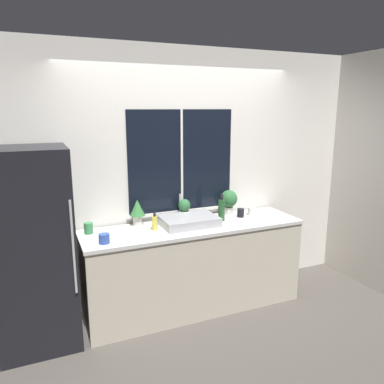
{
  "coord_description": "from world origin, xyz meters",
  "views": [
    {
      "loc": [
        -1.45,
        -3.04,
        2.08
      ],
      "look_at": [
        -0.02,
        0.3,
        1.26
      ],
      "focal_mm": 35.0,
      "sensor_mm": 36.0,
      "label": 1
    }
  ],
  "objects_px": {
    "potted_plant_left": "(137,210)",
    "mug_blue": "(104,239)",
    "soap_bottle": "(155,223)",
    "mug_black": "(241,213)",
    "refrigerator": "(34,249)",
    "mug_white": "(252,211)",
    "potted_plant_center": "(184,209)",
    "bottle_tall": "(221,210)",
    "mug_green": "(88,228)",
    "sink": "(189,221)",
    "potted_plant_right": "(229,200)"
  },
  "relations": [
    {
      "from": "potted_plant_center",
      "to": "mug_green",
      "type": "distance_m",
      "value": 1.01
    },
    {
      "from": "refrigerator",
      "to": "sink",
      "type": "distance_m",
      "value": 1.47
    },
    {
      "from": "mug_blue",
      "to": "bottle_tall",
      "type": "bearing_deg",
      "value": 9.03
    },
    {
      "from": "sink",
      "to": "potted_plant_right",
      "type": "distance_m",
      "value": 0.61
    },
    {
      "from": "potted_plant_left",
      "to": "mug_green",
      "type": "relative_size",
      "value": 2.57
    },
    {
      "from": "refrigerator",
      "to": "mug_black",
      "type": "xyz_separation_m",
      "value": [
        2.1,
        0.08,
        0.07
      ]
    },
    {
      "from": "soap_bottle",
      "to": "potted_plant_center",
      "type": "bearing_deg",
      "value": 28.13
    },
    {
      "from": "refrigerator",
      "to": "sink",
      "type": "bearing_deg",
      "value": 1.41
    },
    {
      "from": "mug_blue",
      "to": "mug_white",
      "type": "bearing_deg",
      "value": 8.69
    },
    {
      "from": "bottle_tall",
      "to": "mug_black",
      "type": "xyz_separation_m",
      "value": [
        0.26,
        0.04,
        -0.07
      ]
    },
    {
      "from": "potted_plant_right",
      "to": "refrigerator",
      "type": "bearing_deg",
      "value": -173.56
    },
    {
      "from": "potted_plant_left",
      "to": "potted_plant_center",
      "type": "xyz_separation_m",
      "value": [
        0.51,
        0.0,
        -0.05
      ]
    },
    {
      "from": "refrigerator",
      "to": "potted_plant_center",
      "type": "xyz_separation_m",
      "value": [
        1.5,
        0.23,
        0.14
      ]
    },
    {
      "from": "refrigerator",
      "to": "mug_white",
      "type": "distance_m",
      "value": 2.26
    },
    {
      "from": "refrigerator",
      "to": "potted_plant_left",
      "type": "relative_size",
      "value": 6.58
    },
    {
      "from": "mug_white",
      "to": "potted_plant_center",
      "type": "bearing_deg",
      "value": 169.84
    },
    {
      "from": "potted_plant_right",
      "to": "mug_blue",
      "type": "relative_size",
      "value": 2.87
    },
    {
      "from": "potted_plant_center",
      "to": "refrigerator",
      "type": "bearing_deg",
      "value": -171.29
    },
    {
      "from": "potted_plant_left",
      "to": "mug_green",
      "type": "bearing_deg",
      "value": -172.58
    },
    {
      "from": "soap_bottle",
      "to": "mug_black",
      "type": "xyz_separation_m",
      "value": [
        1.0,
        0.06,
        -0.03
      ]
    },
    {
      "from": "refrigerator",
      "to": "mug_blue",
      "type": "relative_size",
      "value": 18.5
    },
    {
      "from": "refrigerator",
      "to": "mug_blue",
      "type": "bearing_deg",
      "value": -15.64
    },
    {
      "from": "mug_green",
      "to": "mug_white",
      "type": "height_order",
      "value": "mug_green"
    },
    {
      "from": "soap_bottle",
      "to": "bottle_tall",
      "type": "height_order",
      "value": "bottle_tall"
    },
    {
      "from": "mug_black",
      "to": "mug_green",
      "type": "height_order",
      "value": "mug_green"
    },
    {
      "from": "sink",
      "to": "potted_plant_right",
      "type": "bearing_deg",
      "value": 18.82
    },
    {
      "from": "mug_blue",
      "to": "potted_plant_right",
      "type": "bearing_deg",
      "value": 15.02
    },
    {
      "from": "potted_plant_center",
      "to": "potted_plant_right",
      "type": "height_order",
      "value": "potted_plant_right"
    },
    {
      "from": "refrigerator",
      "to": "potted_plant_center",
      "type": "distance_m",
      "value": 1.52
    },
    {
      "from": "potted_plant_right",
      "to": "soap_bottle",
      "type": "height_order",
      "value": "potted_plant_right"
    },
    {
      "from": "soap_bottle",
      "to": "mug_white",
      "type": "height_order",
      "value": "soap_bottle"
    },
    {
      "from": "potted_plant_left",
      "to": "mug_blue",
      "type": "distance_m",
      "value": 0.58
    },
    {
      "from": "refrigerator",
      "to": "mug_blue",
      "type": "distance_m",
      "value": 0.6
    },
    {
      "from": "sink",
      "to": "mug_black",
      "type": "height_order",
      "value": "sink"
    },
    {
      "from": "mug_black",
      "to": "mug_white",
      "type": "height_order",
      "value": "mug_black"
    },
    {
      "from": "potted_plant_center",
      "to": "soap_bottle",
      "type": "xyz_separation_m",
      "value": [
        -0.4,
        -0.21,
        -0.04
      ]
    },
    {
      "from": "sink",
      "to": "potted_plant_left",
      "type": "bearing_deg",
      "value": 158.04
    },
    {
      "from": "bottle_tall",
      "to": "sink",
      "type": "bearing_deg",
      "value": -179.42
    },
    {
      "from": "soap_bottle",
      "to": "mug_green",
      "type": "relative_size",
      "value": 1.69
    },
    {
      "from": "bottle_tall",
      "to": "mug_green",
      "type": "height_order",
      "value": "bottle_tall"
    },
    {
      "from": "potted_plant_right",
      "to": "mug_green",
      "type": "distance_m",
      "value": 1.55
    },
    {
      "from": "soap_bottle",
      "to": "refrigerator",
      "type": "bearing_deg",
      "value": -179.16
    },
    {
      "from": "mug_black",
      "to": "mug_green",
      "type": "xyz_separation_m",
      "value": [
        -1.61,
        0.09,
        0.01
      ]
    },
    {
      "from": "mug_green",
      "to": "potted_plant_left",
      "type": "bearing_deg",
      "value": 7.42
    },
    {
      "from": "potted_plant_left",
      "to": "soap_bottle",
      "type": "relative_size",
      "value": 1.52
    },
    {
      "from": "potted_plant_right",
      "to": "mug_green",
      "type": "relative_size",
      "value": 2.62
    },
    {
      "from": "potted_plant_right",
      "to": "mug_green",
      "type": "bearing_deg",
      "value": -177.6
    },
    {
      "from": "bottle_tall",
      "to": "mug_white",
      "type": "bearing_deg",
      "value": 7.63
    },
    {
      "from": "potted_plant_left",
      "to": "mug_green",
      "type": "xyz_separation_m",
      "value": [
        -0.5,
        -0.06,
        -0.11
      ]
    },
    {
      "from": "potted_plant_left",
      "to": "potted_plant_right",
      "type": "xyz_separation_m",
      "value": [
        1.05,
        0.0,
        0.0
      ]
    }
  ]
}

